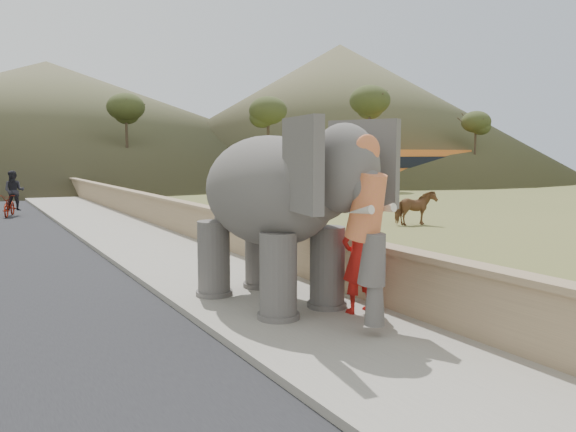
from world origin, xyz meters
name	(u,v)px	position (x,y,z in m)	size (l,w,h in m)	color
ground	(390,370)	(0.00, 0.00, 0.00)	(160.00, 160.00, 0.00)	olive
walkway	(157,250)	(0.00, 10.00, 0.07)	(3.00, 120.00, 0.15)	#9E9687
parapet	(211,229)	(1.65, 10.00, 0.55)	(0.30, 120.00, 1.10)	tan
cow	(415,208)	(10.52, 10.89, 0.67)	(0.73, 1.60, 1.35)	brown
distant_car	(267,178)	(17.52, 36.21, 0.72)	(1.70, 4.23, 1.44)	silver
bus_white	(329,168)	(22.07, 33.77, 1.55)	(2.50, 11.00, 3.10)	white
bus_orange	(417,168)	(28.59, 30.20, 1.55)	(2.50, 11.00, 3.10)	orange
hill_right	(339,111)	(36.00, 52.00, 8.00)	(56.00, 56.00, 16.00)	brown
hill_far	(49,119)	(5.00, 70.00, 7.00)	(80.00, 80.00, 14.00)	brown
elephant_and_man	(270,216)	(0.02, 3.29, 1.69)	(2.80, 4.56, 3.10)	#66615C
motorcyclist	(12,199)	(-2.79, 22.11, 0.79)	(1.28, 1.98, 2.03)	maroon
trees	(106,134)	(2.42, 27.03, 3.87)	(48.02, 41.86, 9.35)	#473828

